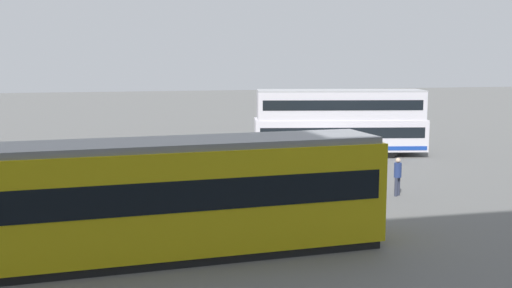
{
  "coord_description": "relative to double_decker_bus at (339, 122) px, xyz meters",
  "views": [
    {
      "loc": [
        11.63,
        31.44,
        5.93
      ],
      "look_at": [
        4.81,
        3.45,
        1.88
      ],
      "focal_mm": 43.09,
      "sensor_mm": 36.0,
      "label": 1
    }
  ],
  "objects": [
    {
      "name": "ground_plane",
      "position": [
        2.11,
        3.49,
        -2.05
      ],
      "size": [
        160.0,
        160.0,
        0.0
      ],
      "primitive_type": "plane",
      "color": "slate"
    },
    {
      "name": "pedestrian_near_railing",
      "position": [
        6.89,
        9.79,
        -1.06
      ],
      "size": [
        0.44,
        0.44,
        1.71
      ],
      "color": "black",
      "rests_on": "ground"
    },
    {
      "name": "info_sign",
      "position": [
        10.56,
        9.3,
        -0.45
      ],
      "size": [
        1.0,
        0.16,
        2.34
      ],
      "color": "slate",
      "rests_on": "ground"
    },
    {
      "name": "tram_yellow",
      "position": [
        12.53,
        16.99,
        -0.22
      ],
      "size": [
        14.24,
        3.35,
        3.52
      ],
      "color": "yellow",
      "rests_on": "ground"
    },
    {
      "name": "pedestrian_railing",
      "position": [
        6.55,
        8.29,
        -1.31
      ],
      "size": [
        7.16,
        0.74,
        1.08
      ],
      "color": "gray",
      "rests_on": "ground"
    },
    {
      "name": "double_decker_bus",
      "position": [
        0.0,
        0.0,
        0.0
      ],
      "size": [
        10.61,
        4.5,
        4.01
      ],
      "color": "silver",
      "rests_on": "ground"
    },
    {
      "name": "pedestrian_crossing",
      "position": [
        1.64,
        11.09,
        -1.09
      ],
      "size": [
        0.45,
        0.45,
        1.67
      ],
      "color": "#33384C",
      "rests_on": "ground"
    }
  ]
}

